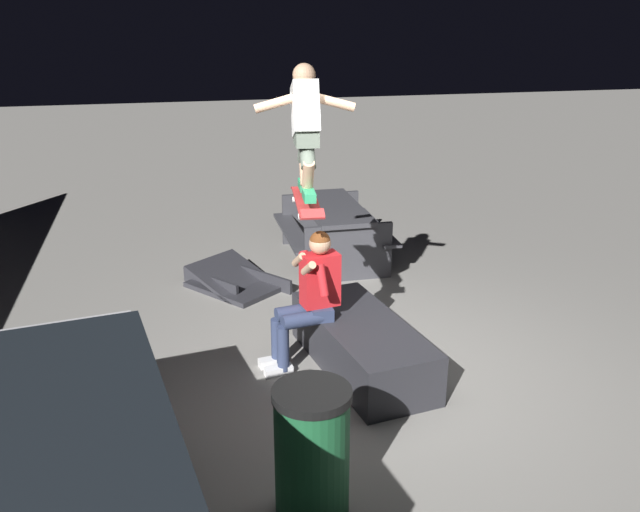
{
  "coord_description": "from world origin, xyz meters",
  "views": [
    {
      "loc": [
        -5.33,
        1.79,
        3.21
      ],
      "look_at": [
        0.38,
        0.51,
        1.07
      ],
      "focal_mm": 38.63,
      "sensor_mm": 36.0,
      "label": 1
    }
  ],
  "objects_px": {
    "person_sitting_on_ledge": "(309,293)",
    "trash_bin": "(312,451)",
    "picnic_table_back": "(333,224)",
    "skater_airborne": "(306,124)",
    "ledge_box_main": "(362,345)",
    "kicker_ramp": "(237,283)",
    "skateboard": "(307,202)"
  },
  "relations": [
    {
      "from": "skateboard",
      "to": "skater_airborne",
      "type": "distance_m",
      "value": 0.69
    },
    {
      "from": "picnic_table_back",
      "to": "ledge_box_main",
      "type": "bearing_deg",
      "value": 171.51
    },
    {
      "from": "ledge_box_main",
      "to": "skater_airborne",
      "type": "distance_m",
      "value": 2.09
    },
    {
      "from": "picnic_table_back",
      "to": "trash_bin",
      "type": "xyz_separation_m",
      "value": [
        -4.72,
        1.29,
        -0.04
      ]
    },
    {
      "from": "skater_airborne",
      "to": "ledge_box_main",
      "type": "bearing_deg",
      "value": -128.43
    },
    {
      "from": "picnic_table_back",
      "to": "trash_bin",
      "type": "height_order",
      "value": "trash_bin"
    },
    {
      "from": "ledge_box_main",
      "to": "person_sitting_on_ledge",
      "type": "height_order",
      "value": "person_sitting_on_ledge"
    },
    {
      "from": "skateboard",
      "to": "trash_bin",
      "type": "height_order",
      "value": "skateboard"
    },
    {
      "from": "kicker_ramp",
      "to": "trash_bin",
      "type": "xyz_separation_m",
      "value": [
        -4.02,
        -0.08,
        0.4
      ]
    },
    {
      "from": "skater_airborne",
      "to": "trash_bin",
      "type": "height_order",
      "value": "skater_airborne"
    },
    {
      "from": "person_sitting_on_ledge",
      "to": "kicker_ramp",
      "type": "relative_size",
      "value": 1.0
    },
    {
      "from": "person_sitting_on_ledge",
      "to": "kicker_ramp",
      "type": "xyz_separation_m",
      "value": [
        2.04,
        0.48,
        -0.67
      ]
    },
    {
      "from": "ledge_box_main",
      "to": "person_sitting_on_ledge",
      "type": "relative_size",
      "value": 1.36
    },
    {
      "from": "picnic_table_back",
      "to": "person_sitting_on_ledge",
      "type": "bearing_deg",
      "value": 161.89
    },
    {
      "from": "skater_airborne",
      "to": "trash_bin",
      "type": "distance_m",
      "value": 2.83
    },
    {
      "from": "person_sitting_on_ledge",
      "to": "trash_bin",
      "type": "xyz_separation_m",
      "value": [
        -1.98,
        0.4,
        -0.26
      ]
    },
    {
      "from": "trash_bin",
      "to": "picnic_table_back",
      "type": "bearing_deg",
      "value": -15.31
    },
    {
      "from": "person_sitting_on_ledge",
      "to": "picnic_table_back",
      "type": "bearing_deg",
      "value": -18.11
    },
    {
      "from": "kicker_ramp",
      "to": "trash_bin",
      "type": "relative_size",
      "value": 1.42
    },
    {
      "from": "ledge_box_main",
      "to": "kicker_ramp",
      "type": "xyz_separation_m",
      "value": [
        2.22,
        0.93,
        -0.18
      ]
    },
    {
      "from": "skater_airborne",
      "to": "kicker_ramp",
      "type": "relative_size",
      "value": 0.86
    },
    {
      "from": "skateboard",
      "to": "kicker_ramp",
      "type": "xyz_separation_m",
      "value": [
        1.92,
        0.48,
        -1.5
      ]
    },
    {
      "from": "person_sitting_on_ledge",
      "to": "kicker_ramp",
      "type": "bearing_deg",
      "value": 13.13
    },
    {
      "from": "person_sitting_on_ledge",
      "to": "picnic_table_back",
      "type": "relative_size",
      "value": 0.77
    },
    {
      "from": "ledge_box_main",
      "to": "trash_bin",
      "type": "relative_size",
      "value": 1.93
    },
    {
      "from": "skateboard",
      "to": "skater_airborne",
      "type": "relative_size",
      "value": 0.92
    },
    {
      "from": "ledge_box_main",
      "to": "kicker_ramp",
      "type": "relative_size",
      "value": 1.37
    },
    {
      "from": "picnic_table_back",
      "to": "skater_airborne",
      "type": "bearing_deg",
      "value": 160.96
    },
    {
      "from": "picnic_table_back",
      "to": "kicker_ramp",
      "type": "bearing_deg",
      "value": 117.09
    },
    {
      "from": "trash_bin",
      "to": "kicker_ramp",
      "type": "bearing_deg",
      "value": 1.11
    },
    {
      "from": "trash_bin",
      "to": "skateboard",
      "type": "bearing_deg",
      "value": -10.84
    },
    {
      "from": "ledge_box_main",
      "to": "picnic_table_back",
      "type": "height_order",
      "value": "picnic_table_back"
    }
  ]
}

